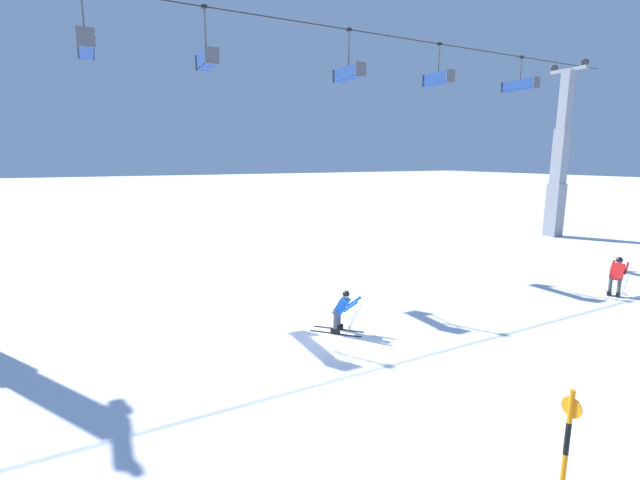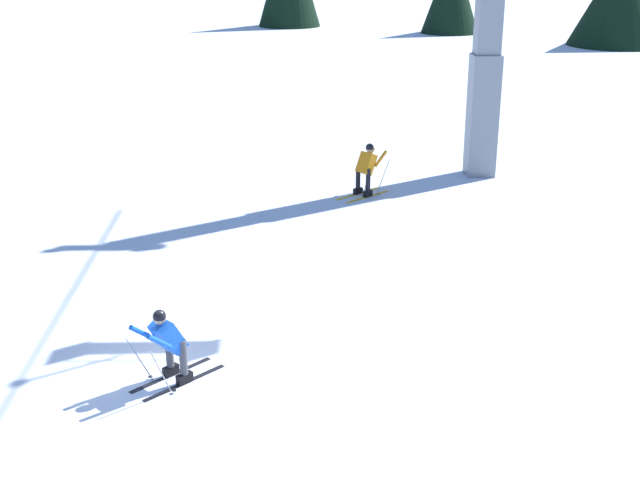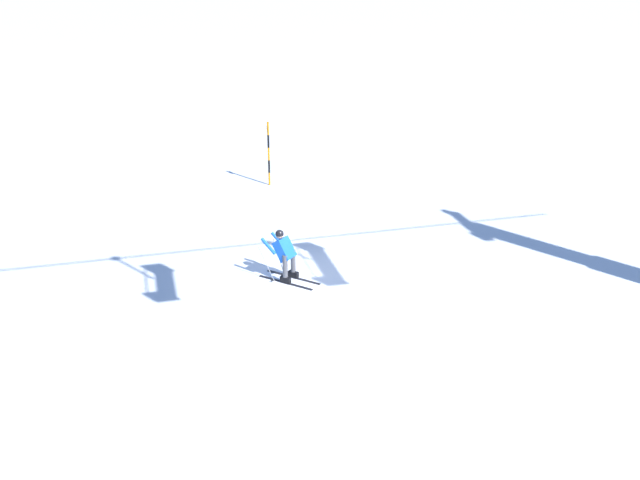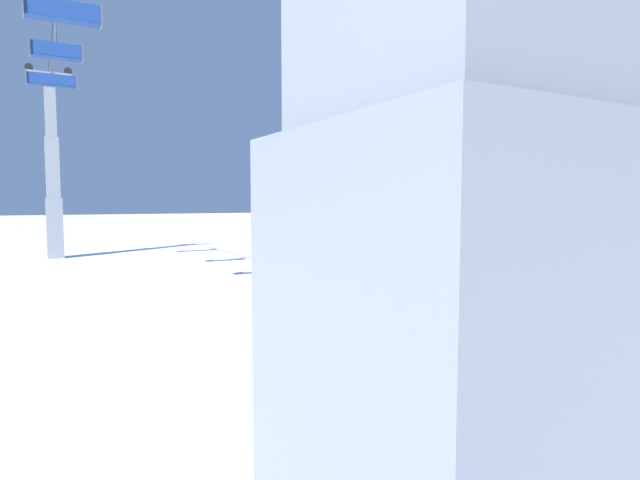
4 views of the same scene
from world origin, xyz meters
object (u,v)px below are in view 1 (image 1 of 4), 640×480
(chairlift_seat_fourth, at_px, (437,78))
(trail_marker_pole, at_px, (564,464))
(chairlift_seat_second, at_px, (205,58))
(lift_tower_far, at_px, (559,168))
(chairlift_seat_farthest, at_px, (519,86))
(chairlift_seat_middle, at_px, (347,73))
(chairlift_seat_nearest, at_px, (83,44))
(skier_carving_main, at_px, (342,309))
(skier_distant_downhill, at_px, (617,274))

(chairlift_seat_fourth, height_order, trail_marker_pole, chairlift_seat_fourth)
(chairlift_seat_second, xyz_separation_m, trail_marker_pole, (0.76, -15.54, -7.98))
(lift_tower_far, height_order, chairlift_seat_farthest, lift_tower_far)
(chairlift_seat_farthest, height_order, trail_marker_pole, chairlift_seat_farthest)
(lift_tower_far, relative_size, chairlift_seat_middle, 4.89)
(lift_tower_far, distance_m, chairlift_seat_second, 23.77)
(lift_tower_far, relative_size, chairlift_seat_nearest, 4.75)
(chairlift_seat_second, height_order, trail_marker_pole, chairlift_seat_second)
(chairlift_seat_fourth, relative_size, chairlift_seat_farthest, 0.91)
(skier_carving_main, bearing_deg, chairlift_seat_fourth, 36.73)
(chairlift_seat_nearest, bearing_deg, lift_tower_far, 0.00)
(chairlift_seat_nearest, distance_m, skier_distant_downhill, 21.68)
(chairlift_seat_farthest, bearing_deg, chairlift_seat_fourth, -180.00)
(chairlift_seat_fourth, bearing_deg, chairlift_seat_second, 180.00)
(chairlift_seat_farthest, height_order, skier_distant_downhill, chairlift_seat_farthest)
(chairlift_seat_nearest, bearing_deg, chairlift_seat_farthest, 0.00)
(chairlift_seat_middle, bearing_deg, chairlift_seat_second, -180.00)
(chairlift_seat_second, distance_m, skier_distant_downhill, 18.34)
(chairlift_seat_fourth, distance_m, chairlift_seat_farthest, 6.44)
(skier_carving_main, relative_size, chairlift_seat_middle, 0.65)
(chairlift_seat_nearest, distance_m, trail_marker_pole, 18.22)
(trail_marker_pole, bearing_deg, chairlift_seat_nearest, 108.09)
(chairlift_seat_nearest, xyz_separation_m, chairlift_seat_farthest, (23.03, 0.00, 0.28))
(chairlift_seat_second, xyz_separation_m, chairlift_seat_farthest, (18.71, 0.00, 0.33))
(chairlift_seat_middle, bearing_deg, trail_marker_pole, -110.94)
(skier_carving_main, distance_m, skier_distant_downhill, 11.47)
(skier_carving_main, xyz_separation_m, chairlift_seat_fourth, (10.35, 7.72, 8.69))
(lift_tower_far, xyz_separation_m, skier_distant_downhill, (-10.08, -9.53, -3.77))
(chairlift_seat_second, relative_size, chairlift_seat_fourth, 1.12)
(chairlift_seat_fourth, height_order, chairlift_seat_farthest, same)
(chairlift_seat_farthest, bearing_deg, skier_carving_main, -155.29)
(chairlift_seat_second, bearing_deg, trail_marker_pole, -87.20)
(chairlift_seat_nearest, distance_m, chairlift_seat_farthest, 23.03)
(chairlift_seat_second, bearing_deg, chairlift_seat_farthest, 0.00)
(chairlift_seat_farthest, bearing_deg, trail_marker_pole, -139.11)
(chairlift_seat_nearest, bearing_deg, chairlift_seat_second, 0.00)
(chairlift_seat_nearest, bearing_deg, trail_marker_pole, -71.91)
(chairlift_seat_second, xyz_separation_m, skier_distant_downhill, (13.25, -9.53, -8.35))
(chairlift_seat_farthest, distance_m, trail_marker_pole, 25.16)
(trail_marker_pole, xyz_separation_m, skier_distant_downhill, (12.49, 6.01, -0.38))
(chairlift_seat_nearest, relative_size, chairlift_seat_fourth, 1.13)
(chairlift_seat_second, distance_m, chairlift_seat_farthest, 18.72)
(chairlift_seat_second, relative_size, skier_distant_downhill, 1.33)
(chairlift_seat_nearest, relative_size, trail_marker_pole, 1.03)
(chairlift_seat_middle, xyz_separation_m, chairlift_seat_farthest, (12.00, 0.00, 0.30))
(skier_carving_main, height_order, chairlift_seat_farthest, chairlift_seat_farthest)
(lift_tower_far, xyz_separation_m, chairlift_seat_nearest, (-27.64, -0.00, 4.63))
(chairlift_seat_middle, xyz_separation_m, skier_distant_downhill, (6.54, -9.53, -8.38))
(skier_carving_main, relative_size, chairlift_seat_fourth, 0.71)
(trail_marker_pole, bearing_deg, lift_tower_far, 34.56)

